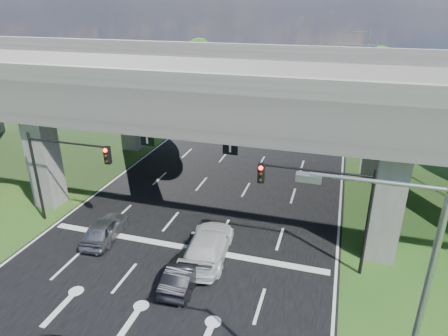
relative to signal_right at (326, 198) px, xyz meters
The scene contains 18 objects.
ground 9.71m from the signal_right, 153.26° to the right, with size 160.00×160.00×0.00m, color #1F4F19.
road 10.74m from the signal_right, 142.25° to the left, with size 18.00×120.00×0.03m, color black.
overpass 11.84m from the signal_right, 134.16° to the left, with size 80.00×15.00×10.00m.
warehouse 45.97m from the signal_right, 137.44° to the left, with size 20.00×10.00×4.00m, color #9E9E99.
signal_right is the anchor object (origin of this frame).
signal_left 15.65m from the signal_right, behind, with size 5.76×0.54×6.00m.
streetlight_near 10.33m from the signal_right, 77.12° to the right, with size 3.38×0.25×10.00m.
streetlight_far 20.25m from the signal_right, 83.53° to the left, with size 3.38×0.25×10.00m.
streetlight_beyond 36.17m from the signal_right, 86.39° to the left, with size 3.38×0.25×10.00m.
tree_left_near 31.01m from the signal_right, 134.63° to the left, with size 4.50×4.50×7.80m.
tree_left_mid 38.96m from the signal_right, 129.50° to the left, with size 3.91×3.90×6.76m.
tree_left_far 43.37m from the signal_right, 118.63° to the left, with size 4.80×4.80×8.32m.
tree_right_near 24.62m from the signal_right, 77.76° to the left, with size 4.20×4.20×7.28m.
tree_right_mid 33.10m from the signal_right, 75.62° to the left, with size 3.91×3.90×6.76m.
tree_right_far 40.29m from the signal_right, 83.99° to the left, with size 4.50×4.50×7.80m.
car_silver 13.08m from the signal_right, behind, with size 1.63×4.06×1.38m, color gray.
car_dark 8.09m from the signal_right, 152.32° to the right, with size 1.41×4.03×1.33m, color black.
car_white 6.96m from the signal_right, behind, with size 2.22×5.46×1.58m, color silver.
Camera 1 is at (8.03, -14.75, 13.47)m, focal length 32.00 mm.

